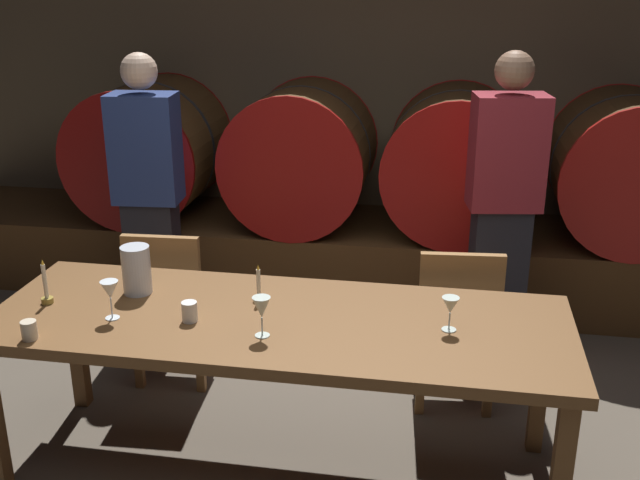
% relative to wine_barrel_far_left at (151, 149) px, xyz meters
% --- Properties ---
extents(back_wall, '(7.05, 0.24, 2.74)m').
position_rel_wine_barrel_far_left_xyz_m(back_wall, '(1.58, 0.55, 0.42)').
color(back_wall, brown).
rests_on(back_wall, ground).
extents(barrel_shelf, '(6.35, 0.90, 0.49)m').
position_rel_wine_barrel_far_left_xyz_m(barrel_shelf, '(1.58, 0.00, -0.71)').
color(barrel_shelf, brown).
rests_on(barrel_shelf, ground).
extents(wine_barrel_far_left, '(0.94, 0.91, 0.94)m').
position_rel_wine_barrel_far_left_xyz_m(wine_barrel_far_left, '(0.00, 0.00, 0.00)').
color(wine_barrel_far_left, brown).
rests_on(wine_barrel_far_left, barrel_shelf).
extents(wine_barrel_center_left, '(0.94, 0.91, 0.94)m').
position_rel_wine_barrel_far_left_xyz_m(wine_barrel_center_left, '(1.07, 0.00, 0.00)').
color(wine_barrel_center_left, brown).
rests_on(wine_barrel_center_left, barrel_shelf).
extents(wine_barrel_center_right, '(0.94, 0.91, 0.94)m').
position_rel_wine_barrel_far_left_xyz_m(wine_barrel_center_right, '(2.10, 0.00, 0.00)').
color(wine_barrel_center_right, '#513319').
rests_on(wine_barrel_center_right, barrel_shelf).
extents(wine_barrel_far_right, '(0.94, 0.91, 0.94)m').
position_rel_wine_barrel_far_left_xyz_m(wine_barrel_far_right, '(3.15, 0.00, 0.00)').
color(wine_barrel_far_right, '#513319').
rests_on(wine_barrel_far_right, barrel_shelf).
extents(dining_table, '(2.44, 0.87, 0.77)m').
position_rel_wine_barrel_far_left_xyz_m(dining_table, '(1.38, -2.09, -0.25)').
color(dining_table, brown).
rests_on(dining_table, ground).
extents(chair_left, '(0.42, 0.42, 0.88)m').
position_rel_wine_barrel_far_left_xyz_m(chair_left, '(0.64, -1.40, -0.46)').
color(chair_left, olive).
rests_on(chair_left, ground).
extents(chair_right, '(0.43, 0.43, 0.88)m').
position_rel_wine_barrel_far_left_xyz_m(chair_right, '(2.14, -1.39, -0.46)').
color(chair_right, olive).
rests_on(chair_right, ground).
extents(guest_left, '(0.40, 0.27, 1.71)m').
position_rel_wine_barrel_far_left_xyz_m(guest_left, '(0.32, -0.85, -0.08)').
color(guest_left, black).
rests_on(guest_left, ground).
extents(guest_right, '(0.41, 0.30, 1.75)m').
position_rel_wine_barrel_far_left_xyz_m(guest_right, '(2.35, -0.86, -0.05)').
color(guest_right, black).
rests_on(guest_right, ground).
extents(candle_left, '(0.05, 0.05, 0.20)m').
position_rel_wine_barrel_far_left_xyz_m(candle_left, '(0.36, -2.13, -0.13)').
color(candle_left, olive).
rests_on(candle_left, dining_table).
extents(candle_right, '(0.05, 0.05, 0.17)m').
position_rel_wine_barrel_far_left_xyz_m(candle_right, '(1.27, -1.95, -0.14)').
color(candle_right, olive).
rests_on(candle_right, dining_table).
extents(pitcher, '(0.13, 0.13, 0.22)m').
position_rel_wine_barrel_far_left_xyz_m(pitcher, '(0.71, -1.95, -0.07)').
color(pitcher, silver).
rests_on(pitcher, dining_table).
extents(wine_glass_left, '(0.08, 0.08, 0.17)m').
position_rel_wine_barrel_far_left_xyz_m(wine_glass_left, '(0.70, -2.22, -0.06)').
color(wine_glass_left, white).
rests_on(wine_glass_left, dining_table).
extents(wine_glass_center, '(0.07, 0.07, 0.17)m').
position_rel_wine_barrel_far_left_xyz_m(wine_glass_center, '(1.36, -2.27, -0.06)').
color(wine_glass_center, silver).
rests_on(wine_glass_center, dining_table).
extents(wine_glass_right, '(0.07, 0.07, 0.14)m').
position_rel_wine_barrel_far_left_xyz_m(wine_glass_right, '(2.09, -2.09, -0.08)').
color(wine_glass_right, silver).
rests_on(wine_glass_right, dining_table).
extents(cup_left, '(0.06, 0.06, 0.08)m').
position_rel_wine_barrel_far_left_xyz_m(cup_left, '(0.46, -2.45, -0.14)').
color(cup_left, beige).
rests_on(cup_left, dining_table).
extents(cup_right, '(0.06, 0.06, 0.09)m').
position_rel_wine_barrel_far_left_xyz_m(cup_right, '(1.03, -2.19, -0.14)').
color(cup_right, white).
rests_on(cup_right, dining_table).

